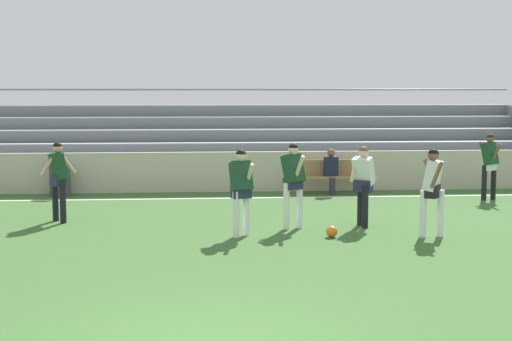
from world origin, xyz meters
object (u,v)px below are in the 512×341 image
Objects in this scene: bleacher_stand at (216,140)px; player_dark_pressing_high at (490,161)px; bench_near_wall_gap at (330,173)px; player_white_dropping_back at (363,179)px; player_dark_on_ball at (293,178)px; trash_bin at (60,180)px; player_dark_challenging at (241,185)px; player_dark_overlapping at (58,175)px; soccer_ball at (332,232)px; player_white_trailing_run at (433,185)px; spectator_seated at (331,168)px.

bleacher_stand reaches higher than player_dark_pressing_high.
bench_near_wall_gap is 4.97m from player_white_dropping_back.
bleacher_stand is at bearing 98.71° from player_dark_on_ball.
trash_bin is 7.31m from player_dark_challenging.
player_white_dropping_back is 0.97× the size of player_dark_overlapping.
trash_bin is 4.04m from player_dark_overlapping.
bleacher_stand is at bearing 107.97° from player_white_dropping_back.
trash_bin is 7.52m from player_dark_on_ball.
player_white_dropping_back is 6.36m from player_dark_overlapping.
bench_near_wall_gap is 1.04× the size of player_dark_on_ball.
bleacher_stand is at bearing 101.43° from soccer_ball.
bleacher_stand reaches higher than soccer_ball.
bench_near_wall_gap reaches higher than soccer_ball.
player_white_trailing_run is at bearing -22.92° from player_dark_on_ball.
bleacher_stand is at bearing 111.58° from player_white_trailing_run.
player_dark_on_ball is 6.49m from player_dark_pressing_high.
player_dark_overlapping is at bearing -148.98° from bench_near_wall_gap.
trash_bin is 0.68× the size of spectator_seated.
player_dark_pressing_high is at bearing -20.51° from spectator_seated.
player_dark_challenging is at bearing -52.73° from trash_bin.
bench_near_wall_gap is 2.19× the size of trash_bin.
player_dark_overlapping is 1.02× the size of player_dark_challenging.
spectator_seated is 0.72× the size of player_white_trailing_run.
trash_bin is at bearing 137.30° from player_dark_on_ball.
player_white_dropping_back is 0.99× the size of player_dark_challenging.
trash_bin is at bearing -139.60° from bleacher_stand.
player_dark_pressing_high is (6.78, -5.13, -0.20)m from bleacher_stand.
player_white_trailing_run is (0.85, -5.99, 0.30)m from spectator_seated.
player_white_trailing_run is at bearing -122.73° from player_dark_pressing_high.
player_white_dropping_back is 7.48× the size of soccer_ball.
player_dark_overlapping is at bearing 166.72° from player_dark_on_ball.
player_white_trailing_run is 0.99× the size of player_dark_overlapping.
player_white_trailing_run is 1.01× the size of player_dark_challenging.
player_dark_challenging is at bearing 172.14° from soccer_ball.
soccer_ball is at bearing -44.60° from trash_bin.
bleacher_stand is at bearing 129.76° from bench_near_wall_gap.
bench_near_wall_gap is 1.49× the size of spectator_seated.
player_white_dropping_back is at bearing -9.39° from player_dark_overlapping.
player_dark_pressing_high reaches higher than trash_bin.
spectator_seated is 0.71× the size of player_dark_overlapping.
spectator_seated is at bearing -90.00° from bench_near_wall_gap.
player_white_trailing_run is 2.10m from soccer_ball.
player_dark_overlapping is (-10.28, -2.37, 0.01)m from player_dark_pressing_high.
bleacher_stand is at bearing 64.96° from player_dark_overlapping.
player_white_trailing_run reaches higher than player_dark_challenging.
soccer_ball is at bearing 176.76° from player_white_trailing_run.
bleacher_stand is 16.88× the size of spectator_seated.
player_white_dropping_back reaches higher than bench_near_wall_gap.
bench_near_wall_gap is at bearing 157.96° from player_dark_pressing_high.
player_white_trailing_run is at bearing -5.43° from player_dark_challenging.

